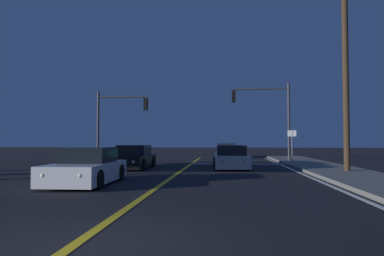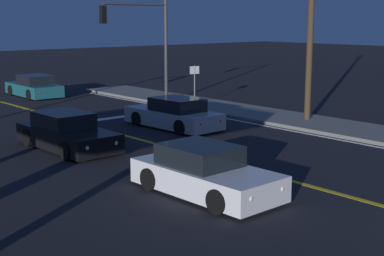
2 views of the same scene
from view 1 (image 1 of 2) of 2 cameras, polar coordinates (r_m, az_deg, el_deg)
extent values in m
plane|color=black|center=(5.74, -19.23, -17.92)|extent=(160.00, 160.00, 0.00)
cube|color=slate|center=(16.53, 25.02, -7.10)|extent=(3.20, 37.69, 0.15)
cube|color=gold|center=(15.75, -3.10, -7.81)|extent=(0.20, 35.59, 0.01)
cube|color=white|center=(16.01, 18.73, -7.61)|extent=(0.16, 35.59, 0.01)
cube|color=white|center=(24.54, 7.22, -5.74)|extent=(6.21, 0.50, 0.01)
cube|color=silver|center=(13.61, -16.61, -6.79)|extent=(2.02, 4.35, 0.68)
cube|color=black|center=(13.81, -16.22, -4.23)|extent=(1.69, 2.02, 0.60)
cylinder|color=black|center=(12.07, -14.83, -8.00)|extent=(0.24, 0.65, 0.64)
cylinder|color=black|center=(12.74, -22.49, -7.59)|extent=(0.24, 0.65, 0.64)
cylinder|color=black|center=(14.62, -11.50, -6.98)|extent=(0.24, 0.65, 0.64)
cylinder|color=black|center=(15.17, -18.03, -6.74)|extent=(0.24, 0.65, 0.64)
sphere|color=#FFF4CC|center=(11.45, -17.47, -7.29)|extent=(0.18, 0.18, 0.18)
sphere|color=#FFF4CC|center=(11.92, -22.79, -7.02)|extent=(0.18, 0.18, 0.18)
sphere|color=red|center=(15.42, -11.83, -5.97)|extent=(0.14, 0.14, 0.14)
sphere|color=red|center=(15.77, -15.97, -5.85)|extent=(0.14, 0.14, 0.14)
cube|color=#B2B5BA|center=(20.72, 6.22, -5.22)|extent=(2.07, 4.72, 0.68)
cube|color=black|center=(20.42, 6.26, -3.58)|extent=(1.70, 2.21, 0.60)
cylinder|color=black|center=(22.13, 3.72, -5.34)|extent=(0.25, 0.65, 0.64)
cylinder|color=black|center=(22.23, 8.24, -5.31)|extent=(0.25, 0.65, 0.64)
cylinder|color=black|center=(19.26, 3.89, -5.82)|extent=(0.25, 0.65, 0.64)
cylinder|color=black|center=(19.38, 9.07, -5.78)|extent=(0.25, 0.65, 0.64)
sphere|color=#FFF4CC|center=(22.95, 4.42, -4.72)|extent=(0.18, 0.18, 0.18)
sphere|color=#FFF4CC|center=(23.02, 7.30, -4.70)|extent=(0.18, 0.18, 0.18)
sphere|color=red|center=(18.43, 4.86, -5.37)|extent=(0.14, 0.14, 0.14)
sphere|color=red|center=(18.51, 8.45, -5.34)|extent=(0.14, 0.14, 0.14)
cube|color=black|center=(20.64, -9.43, -5.22)|extent=(1.92, 4.65, 0.68)
cube|color=black|center=(20.89, -9.24, -3.53)|extent=(1.62, 2.15, 0.60)
cylinder|color=black|center=(19.06, -7.93, -5.85)|extent=(0.23, 0.64, 0.64)
cylinder|color=black|center=(19.50, -12.92, -5.73)|extent=(0.23, 0.64, 0.64)
cylinder|color=black|center=(21.86, -6.33, -5.37)|extent=(0.23, 0.64, 0.64)
cylinder|color=black|center=(22.25, -10.72, -5.29)|extent=(0.23, 0.64, 0.64)
sphere|color=#FFF4CC|center=(18.32, -9.37, -5.37)|extent=(0.18, 0.18, 0.18)
sphere|color=#FFF4CC|center=(18.63, -12.81, -5.29)|extent=(0.18, 0.18, 0.18)
sphere|color=red|center=(22.72, -6.66, -4.74)|extent=(0.14, 0.14, 0.14)
sphere|color=red|center=(22.97, -9.47, -4.70)|extent=(0.14, 0.14, 0.14)
cube|color=#195960|center=(34.24, 5.61, -3.98)|extent=(1.98, 4.46, 0.68)
cube|color=black|center=(33.96, 5.60, -2.98)|extent=(1.67, 2.07, 0.60)
cylinder|color=black|center=(35.64, 4.21, -4.10)|extent=(0.23, 0.64, 0.64)
cylinder|color=black|center=(35.62, 7.07, -4.09)|extent=(0.23, 0.64, 0.64)
cylinder|color=black|center=(32.90, 4.03, -4.27)|extent=(0.23, 0.64, 0.64)
cylinder|color=black|center=(32.88, 7.12, -4.26)|extent=(0.23, 0.64, 0.64)
sphere|color=#FFF4CC|center=(36.40, 4.73, -3.74)|extent=(0.18, 0.18, 0.18)
sphere|color=#FFF4CC|center=(36.39, 6.58, -3.74)|extent=(0.18, 0.18, 0.18)
sphere|color=red|center=(32.10, 4.50, -3.97)|extent=(0.14, 0.14, 0.14)
sphere|color=red|center=(32.08, 6.60, -3.96)|extent=(0.14, 0.14, 0.14)
cylinder|color=#38383D|center=(27.22, 15.28, 0.85)|extent=(0.18, 0.18, 5.87)
cylinder|color=#38383D|center=(27.19, 11.00, 6.19)|extent=(4.05, 0.12, 0.12)
cube|color=black|center=(26.99, 6.71, 5.05)|extent=(0.28, 0.28, 0.90)
sphere|color=red|center=(27.02, 6.71, 5.62)|extent=(0.22, 0.22, 0.22)
sphere|color=#4C2D05|center=(26.99, 6.71, 5.05)|extent=(0.22, 0.22, 0.22)
sphere|color=#0A3814|center=(26.96, 6.71, 4.48)|extent=(0.22, 0.22, 0.22)
cylinder|color=#38383D|center=(27.04, -14.85, 0.16)|extent=(0.18, 0.18, 5.21)
cylinder|color=#38383D|center=(26.65, -11.18, 4.92)|extent=(3.57, 0.12, 0.12)
cube|color=black|center=(26.14, -7.43, 3.82)|extent=(0.28, 0.28, 0.90)
sphere|color=red|center=(26.17, -7.43, 4.41)|extent=(0.22, 0.22, 0.22)
sphere|color=#4C2D05|center=(26.14, -7.43, 3.82)|extent=(0.22, 0.22, 0.22)
sphere|color=#0A3814|center=(26.12, -7.43, 3.23)|extent=(0.22, 0.22, 0.22)
cylinder|color=#42301E|center=(18.91, 23.43, 8.72)|extent=(0.29, 0.29, 10.14)
cylinder|color=slate|center=(24.38, 15.77, -2.98)|extent=(0.06, 0.06, 2.32)
cube|color=white|center=(24.38, 15.75, -0.84)|extent=(0.56, 0.11, 0.40)
camera|label=2|loc=(15.32, -77.76, 11.25)|focal=52.63mm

